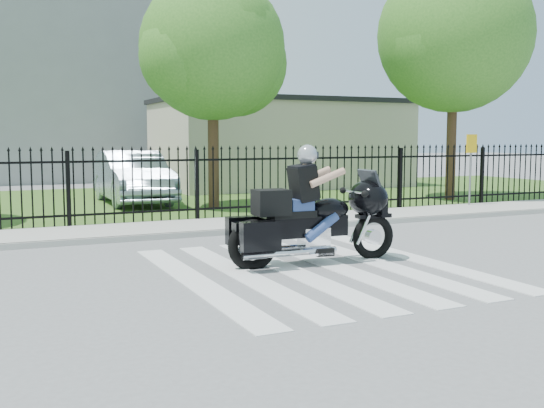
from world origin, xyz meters
name	(u,v)px	position (x,y,z in m)	size (l,w,h in m)	color
ground	(316,270)	(0.00, 0.00, 0.00)	(120.00, 120.00, 0.00)	slate
crosswalk	(316,269)	(0.00, 0.00, 0.01)	(5.00, 5.50, 0.01)	silver
sidewalk	(211,226)	(0.00, 5.00, 0.06)	(40.00, 2.00, 0.12)	#ADAAA3
curb	(226,232)	(0.00, 4.00, 0.06)	(40.00, 0.12, 0.12)	#ADAAA3
grass_strip	(140,201)	(0.00, 12.00, 0.01)	(40.00, 12.00, 0.02)	#376021
iron_fence	(197,187)	(0.00, 6.00, 0.90)	(26.00, 0.04, 1.80)	black
tree_mid	(212,48)	(1.50, 9.00, 4.67)	(4.20, 4.20, 6.78)	#382316
tree_right	(454,36)	(9.50, 8.00, 5.39)	(5.00, 5.00, 7.90)	#382316
building_low	(280,145)	(7.00, 16.00, 1.75)	(10.00, 6.00, 3.50)	#B5AC97
building_low_roof	(280,102)	(7.00, 16.00, 3.60)	(10.20, 6.20, 0.20)	black
building_tall	(13,59)	(-3.00, 26.00, 6.00)	(15.00, 10.00, 12.00)	gray
motorcycle_rider	(310,214)	(0.15, 0.47, 0.83)	(3.05, 0.97, 2.02)	black
parked_car	(133,177)	(-0.39, 11.25, 0.85)	(1.75, 5.02, 1.66)	#8B9FAF
traffic_sign	(471,155)	(8.27, 5.69, 1.59)	(0.45, 0.12, 2.06)	gray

